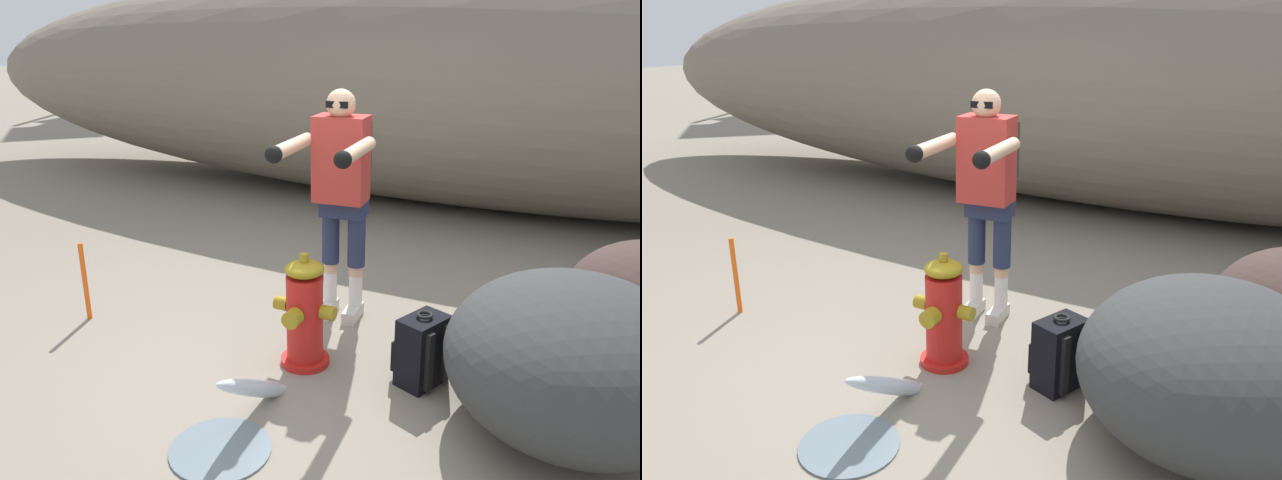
% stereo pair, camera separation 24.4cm
% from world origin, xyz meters
% --- Properties ---
extents(ground_plane, '(56.00, 56.00, 0.04)m').
position_xyz_m(ground_plane, '(0.00, 0.00, -0.02)').
color(ground_plane, gray).
extents(dirt_embankment, '(15.12, 3.20, 2.78)m').
position_xyz_m(dirt_embankment, '(0.00, 4.26, 1.39)').
color(dirt_embankment, '#756B5B').
rests_on(dirt_embankment, ground_plane).
extents(fire_hydrant, '(0.42, 0.37, 0.76)m').
position_xyz_m(fire_hydrant, '(0.05, -0.08, 0.35)').
color(fire_hydrant, red).
rests_on(fire_hydrant, ground_plane).
extents(hydrant_water_jet, '(0.53, 1.10, 0.60)m').
position_xyz_m(hydrant_water_jet, '(0.05, -0.76, 0.10)').
color(hydrant_water_jet, silver).
rests_on(hydrant_water_jet, ground_plane).
extents(utility_worker, '(0.59, 1.00, 1.69)m').
position_xyz_m(utility_worker, '(-0.02, 0.63, 1.07)').
color(utility_worker, beige).
rests_on(utility_worker, ground_plane).
extents(spare_backpack, '(0.35, 0.35, 0.47)m').
position_xyz_m(spare_backpack, '(0.79, 0.02, 0.22)').
color(spare_backpack, black).
rests_on(spare_backpack, ground_plane).
extents(boulder_mid, '(1.60, 1.69, 0.86)m').
position_xyz_m(boulder_mid, '(1.63, -0.08, 0.43)').
color(boulder_mid, '#353737').
rests_on(boulder_mid, ground_plane).
extents(survey_stake, '(0.04, 0.04, 0.60)m').
position_xyz_m(survey_stake, '(-1.71, -0.20, 0.30)').
color(survey_stake, '#E55914').
rests_on(survey_stake, ground_plane).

